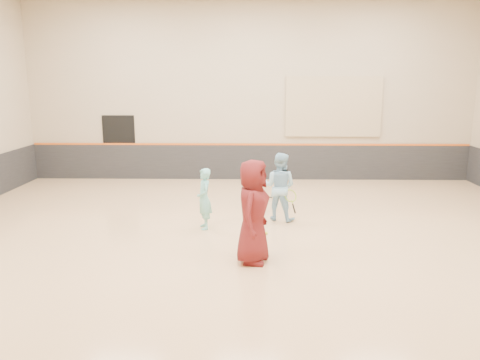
{
  "coord_description": "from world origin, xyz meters",
  "views": [
    {
      "loc": [
        -0.01,
        -9.93,
        3.34
      ],
      "look_at": [
        -0.22,
        0.4,
        1.15
      ],
      "focal_mm": 35.0,
      "sensor_mm": 36.0,
      "label": 1
    }
  ],
  "objects_px": {
    "young_man": "(253,212)",
    "girl": "(204,199)",
    "instructor": "(280,187)",
    "spare_racket": "(264,195)"
  },
  "relations": [
    {
      "from": "girl",
      "to": "spare_racket",
      "type": "relative_size",
      "value": 1.92
    },
    {
      "from": "young_man",
      "to": "girl",
      "type": "bearing_deg",
      "value": 43.17
    },
    {
      "from": "instructor",
      "to": "young_man",
      "type": "height_order",
      "value": "young_man"
    },
    {
      "from": "young_man",
      "to": "spare_racket",
      "type": "height_order",
      "value": "young_man"
    },
    {
      "from": "young_man",
      "to": "spare_racket",
      "type": "distance_m",
      "value": 5.11
    },
    {
      "from": "girl",
      "to": "young_man",
      "type": "height_order",
      "value": "young_man"
    },
    {
      "from": "girl",
      "to": "spare_racket",
      "type": "height_order",
      "value": "girl"
    },
    {
      "from": "girl",
      "to": "instructor",
      "type": "height_order",
      "value": "instructor"
    },
    {
      "from": "young_man",
      "to": "spare_racket",
      "type": "relative_size",
      "value": 2.67
    },
    {
      "from": "girl",
      "to": "instructor",
      "type": "distance_m",
      "value": 1.92
    }
  ]
}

